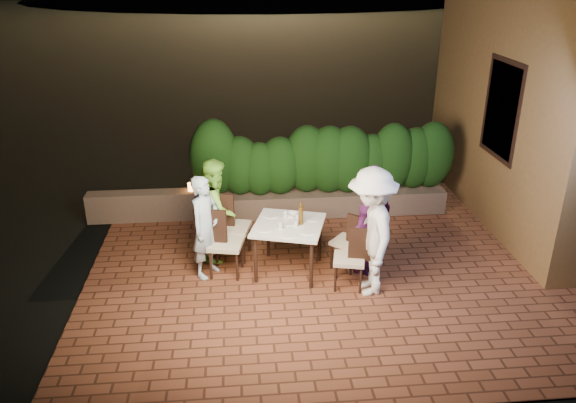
{
  "coord_description": "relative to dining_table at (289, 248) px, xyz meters",
  "views": [
    {
      "loc": [
        -1.31,
        -6.7,
        4.15
      ],
      "look_at": [
        -0.64,
        0.42,
        1.05
      ],
      "focal_mm": 35.0,
      "sensor_mm": 36.0,
      "label": 1
    }
  ],
  "objects": [
    {
      "name": "plate_sw",
      "position": [
        -0.23,
        0.3,
        0.38
      ],
      "size": [
        0.23,
        0.23,
        0.01
      ],
      "primitive_type": "cylinder",
      "color": "white",
      "rests_on": "dining_table"
    },
    {
      "name": "plate_front",
      "position": [
        -0.03,
        -0.34,
        0.38
      ],
      "size": [
        0.23,
        0.23,
        0.01
      ],
      "primitive_type": "cylinder",
      "color": "white",
      "rests_on": "dining_table"
    },
    {
      "name": "parapet_lamp",
      "position": [
        -1.49,
        1.98,
        0.2
      ],
      "size": [
        0.1,
        0.1,
        0.14
      ],
      "primitive_type": "cylinder",
      "color": "orange",
      "rests_on": "parapet"
    },
    {
      "name": "parapet",
      "position": [
        -2.16,
        1.98,
        -0.12
      ],
      "size": [
        2.2,
        0.3,
        0.5
      ],
      "primitive_type": "cube",
      "color": "brown",
      "rests_on": "ground"
    },
    {
      "name": "window_pane",
      "position": [
        3.46,
        1.18,
        1.62
      ],
      "size": [
        0.08,
        1.0,
        1.4
      ],
      "primitive_type": "cube",
      "color": "black",
      "rests_on": "building_wall"
    },
    {
      "name": "dining_table",
      "position": [
        0.0,
        0.0,
        0.0
      ],
      "size": [
        1.16,
        1.16,
        0.75
      ],
      "primitive_type": null,
      "rotation": [
        0.0,
        0.0,
        -0.29
      ],
      "color": "white",
      "rests_on": "ground"
    },
    {
      "name": "glass_sw",
      "position": [
        -0.03,
        0.22,
        0.43
      ],
      "size": [
        0.06,
        0.06,
        0.11
      ],
      "primitive_type": "cylinder",
      "color": "silver",
      "rests_on": "dining_table"
    },
    {
      "name": "chair_left_back",
      "position": [
        -0.78,
        0.51,
        0.13
      ],
      "size": [
        0.57,
        0.57,
        1.02
      ],
      "primitive_type": null,
      "rotation": [
        0.0,
        0.0,
        -0.24
      ],
      "color": "black",
      "rests_on": "ground"
    },
    {
      "name": "planter",
      "position": [
        0.84,
        1.98,
        -0.17
      ],
      "size": [
        4.2,
        0.55,
        0.4
      ],
      "primitive_type": "cube",
      "color": "brown",
      "rests_on": "ground"
    },
    {
      "name": "glass_ne",
      "position": [
        0.09,
        -0.09,
        0.43
      ],
      "size": [
        0.06,
        0.06,
        0.1
      ],
      "primitive_type": "cylinder",
      "color": "silver",
      "rests_on": "dining_table"
    },
    {
      "name": "chair_right_front",
      "position": [
        0.78,
        -0.48,
        0.07
      ],
      "size": [
        0.49,
        0.49,
        0.89
      ],
      "primitive_type": null,
      "rotation": [
        0.0,
        0.0,
        2.92
      ],
      "color": "black",
      "rests_on": "ground"
    },
    {
      "name": "plate_ne",
      "position": [
        0.24,
        -0.28,
        0.38
      ],
      "size": [
        0.21,
        0.21,
        0.01
      ],
      "primitive_type": "cylinder",
      "color": "white",
      "rests_on": "dining_table"
    },
    {
      "name": "hill",
      "position": [
        2.64,
        59.68,
        -4.38
      ],
      "size": [
        52.0,
        40.0,
        22.0
      ],
      "primitive_type": "ellipsoid",
      "color": "black",
      "rests_on": "ground"
    },
    {
      "name": "hedge",
      "position": [
        0.84,
        1.98,
        0.57
      ],
      "size": [
        4.0,
        0.7,
        1.1
      ],
      "primitive_type": null,
      "color": "#13360E",
      "rests_on": "planter"
    },
    {
      "name": "plate_se",
      "position": [
        0.36,
        0.13,
        0.38
      ],
      "size": [
        0.2,
        0.2,
        0.01
      ],
      "primitive_type": "cylinder",
      "color": "white",
      "rests_on": "dining_table"
    },
    {
      "name": "diner_white",
      "position": [
        1.02,
        -0.61,
        0.51
      ],
      "size": [
        0.67,
        1.15,
        1.76
      ],
      "primitive_type": "imported",
      "rotation": [
        0.0,
        0.0,
        -1.59
      ],
      "color": "white",
      "rests_on": "ground"
    },
    {
      "name": "diner_green",
      "position": [
        -1.02,
        0.59,
        0.39
      ],
      "size": [
        0.61,
        0.77,
        1.53
      ],
      "primitive_type": "imported",
      "rotation": [
        0.0,
        0.0,
        1.52
      ],
      "color": "#89DF45",
      "rests_on": "ground"
    },
    {
      "name": "diner_blue",
      "position": [
        -1.15,
        0.03,
        0.37
      ],
      "size": [
        0.59,
        0.65,
        1.49
      ],
      "primitive_type": "imported",
      "rotation": [
        0.0,
        0.0,
        1.01
      ],
      "color": "silver",
      "rests_on": "ground"
    },
    {
      "name": "window_frame",
      "position": [
        3.45,
        1.18,
        1.62
      ],
      "size": [
        0.06,
        1.15,
        1.55
      ],
      "primitive_type": "cube",
      "color": "black",
      "rests_on": "building_wall"
    },
    {
      "name": "ground",
      "position": [
        0.64,
        -0.32,
        -0.4
      ],
      "size": [
        400.0,
        400.0,
        0.0
      ],
      "primitive_type": "plane",
      "color": "black",
      "rests_on": "ground"
    },
    {
      "name": "plate_nw",
      "position": [
        -0.35,
        -0.13,
        0.38
      ],
      "size": [
        0.22,
        0.22,
        0.01
      ],
      "primitive_type": "cylinder",
      "color": "white",
      "rests_on": "dining_table"
    },
    {
      "name": "beer_bottle",
      "position": [
        0.17,
        -0.02,
        0.54
      ],
      "size": [
        0.06,
        0.06,
        0.33
      ],
      "primitive_type": null,
      "color": "#52340D",
      "rests_on": "dining_table"
    },
    {
      "name": "chair_left_front",
      "position": [
        -0.88,
        0.02,
        0.12
      ],
      "size": [
        0.54,
        0.54,
        0.98
      ],
      "primitive_type": null,
      "rotation": [
        0.0,
        0.0,
        -0.21
      ],
      "color": "black",
      "rests_on": "ground"
    },
    {
      "name": "chair_right_back",
      "position": [
        0.86,
        0.04,
        0.05
      ],
      "size": [
        0.56,
        0.56,
        0.86
      ],
      "primitive_type": null,
      "rotation": [
        0.0,
        0.0,
        2.42
      ],
      "color": "black",
      "rests_on": "ground"
    },
    {
      "name": "plate_centre",
      "position": [
        -0.0,
        0.03,
        0.38
      ],
      "size": [
        0.21,
        0.21,
        0.01
      ],
      "primitive_type": "cylinder",
      "color": "white",
      "rests_on": "dining_table"
    },
    {
      "name": "glass_nw",
      "position": [
        -0.13,
        -0.15,
        0.43
      ],
      "size": [
        0.07,
        0.07,
        0.11
      ],
      "primitive_type": "cylinder",
      "color": "silver",
      "rests_on": "dining_table"
    },
    {
      "name": "diner_purple",
      "position": [
        1.17,
        -0.08,
        0.43
      ],
      "size": [
        0.91,
        0.97,
        1.61
      ],
      "primitive_type": "imported",
      "rotation": [
        0.0,
        0.0,
        -2.27
      ],
      "color": "#68246C",
      "rests_on": "ground"
    },
    {
      "name": "bowl",
      "position": [
        0.06,
        0.26,
        0.4
      ],
      "size": [
        0.25,
        0.25,
        0.05
      ],
      "primitive_type": "imported",
      "rotation": [
        0.0,
        0.0,
        -0.48
      ],
      "color": "white",
      "rests_on": "dining_table"
    },
    {
      "name": "building_wall",
      "position": [
        4.24,
        1.68,
        2.12
      ],
      "size": [
        1.6,
        5.0,
        5.0
      ],
      "primitive_type": "cube",
      "color": "olive",
      "rests_on": "ground"
    },
    {
      "name": "terrace_floor",
      "position": [
        0.64,
        0.18,
        -0.45
      ],
      "size": [
        7.0,
        6.0,
        0.15
      ],
      "primitive_type": "cube",
      "color": "brown",
      "rests_on": "ground"
    },
    {
      "name": "glass_se",
      "position": [
        0.13,
        0.09,
        0.43
      ],
      "size": [
        0.06,
        0.06,
        0.11
      ],
      "primitive_type": "cylinder",
      "color": "silver",
      "rests_on": "dining_table"
    }
  ]
}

